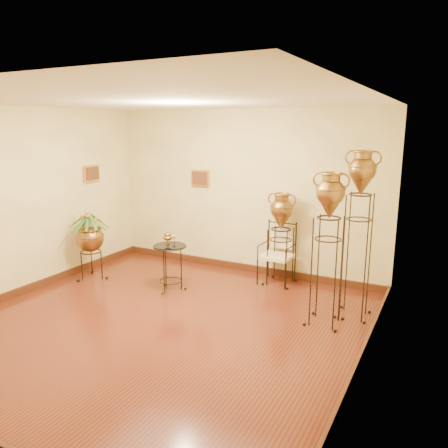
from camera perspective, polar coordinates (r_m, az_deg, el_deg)
The scene contains 8 objects.
ground at distance 5.86m, azimuth -8.34°, elevation -12.79°, with size 5.00×5.00×0.00m, color maroon.
room_shell at distance 5.37m, azimuth -8.93°, elevation 4.23°, with size 5.02×5.02×2.81m.
amphora_tall at distance 5.92m, azimuth 17.09°, elevation -1.20°, with size 0.46×0.46×2.24m.
amphora_mid at distance 5.63m, azimuth 13.37°, elevation -3.14°, with size 0.46×0.46×1.99m.
amphora_short at distance 7.03m, azimuth 7.42°, elevation -1.90°, with size 0.54×0.54×1.51m.
planter_urn at distance 7.57m, azimuth -17.14°, elevation -1.38°, with size 0.77×0.77×1.34m.
armchair at distance 7.12m, azimuth 6.90°, elevation -3.90°, with size 0.56×0.52×0.98m.
side_table at distance 6.85m, azimuth -7.04°, elevation -5.56°, with size 0.51×0.51×0.91m.
Camera 1 is at (3.18, -4.25, 2.49)m, focal length 35.00 mm.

